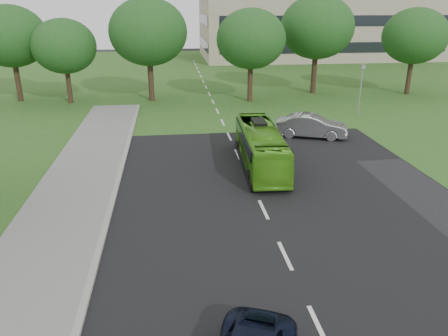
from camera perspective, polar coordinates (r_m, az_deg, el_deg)
name	(u,v)px	position (r m, az deg, el deg)	size (l,w,h in m)	color
ground	(273,230)	(18.83, 6.44, -8.11)	(160.00, 160.00, 0.00)	black
street_surfaces	(212,109)	(39.96, -1.54, 7.69)	(120.00, 120.00, 0.15)	black
tree_park_a	(64,46)	(44.39, -20.16, 14.69)	(5.88, 5.88, 7.82)	black
tree_park_b	(148,32)	(43.47, -9.88, 17.09)	(7.35, 7.35, 9.64)	black
tree_park_c	(251,39)	(42.72, 3.54, 16.47)	(6.54, 6.54, 8.69)	black
tree_park_d	(317,27)	(47.78, 12.09, 17.53)	(7.51, 7.51, 9.94)	black
tree_park_e	(415,36)	(50.10, 23.68, 15.50)	(6.53, 6.53, 8.70)	black
tree_park_f	(10,36)	(47.22, -26.12, 15.18)	(6.74, 6.74, 9.00)	black
bus	(261,147)	(25.55, 4.80, 2.78)	(2.01, 8.61, 2.40)	#4FA81C
sedan	(311,126)	(31.95, 11.35, 5.41)	(1.74, 4.99, 1.64)	#A8A8AC
camera_pole	(361,83)	(39.33, 17.48, 10.56)	(0.35, 0.30, 4.23)	gray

